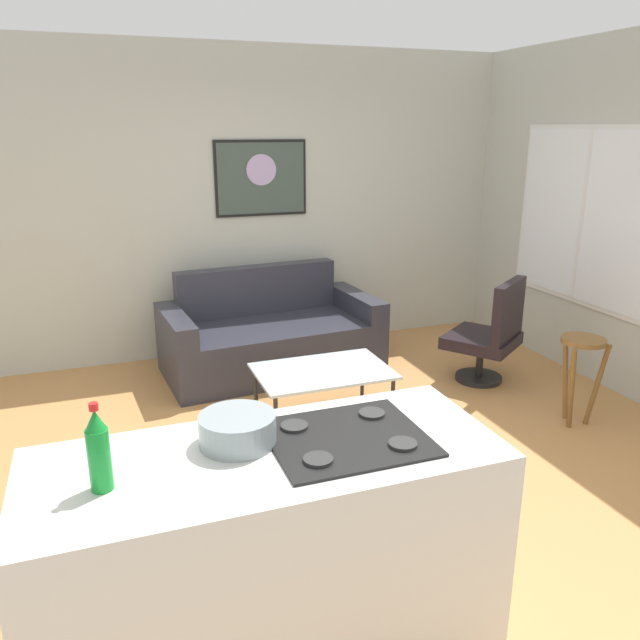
{
  "coord_description": "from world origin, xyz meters",
  "views": [
    {
      "loc": [
        -1.32,
        -3.32,
        2.09
      ],
      "look_at": [
        0.22,
        0.9,
        0.7
      ],
      "focal_mm": 35.12,
      "sensor_mm": 36.0,
      "label": 1
    }
  ],
  "objects_px": {
    "coffee_table": "(323,374)",
    "wall_painting": "(261,178)",
    "couch": "(270,338)",
    "soda_bottle": "(99,451)",
    "bar_stool": "(581,359)",
    "armchair": "(491,334)",
    "mixing_bowl": "(238,430)"
  },
  "relations": [
    {
      "from": "coffee_table",
      "to": "wall_painting",
      "type": "bearing_deg",
      "value": 88.79
    },
    {
      "from": "couch",
      "to": "soda_bottle",
      "type": "xyz_separation_m",
      "value": [
        -1.45,
        -3.14,
        0.78
      ]
    },
    {
      "from": "bar_stool",
      "to": "wall_painting",
      "type": "height_order",
      "value": "wall_painting"
    },
    {
      "from": "coffee_table",
      "to": "soda_bottle",
      "type": "height_order",
      "value": "soda_bottle"
    },
    {
      "from": "armchair",
      "to": "coffee_table",
      "type": "bearing_deg",
      "value": -172.28
    },
    {
      "from": "mixing_bowl",
      "to": "wall_painting",
      "type": "relative_size",
      "value": 0.34
    },
    {
      "from": "coffee_table",
      "to": "wall_painting",
      "type": "height_order",
      "value": "wall_painting"
    },
    {
      "from": "bar_stool",
      "to": "mixing_bowl",
      "type": "bearing_deg",
      "value": -157.03
    },
    {
      "from": "armchair",
      "to": "mixing_bowl",
      "type": "height_order",
      "value": "mixing_bowl"
    },
    {
      "from": "coffee_table",
      "to": "mixing_bowl",
      "type": "height_order",
      "value": "mixing_bowl"
    },
    {
      "from": "coffee_table",
      "to": "bar_stool",
      "type": "relative_size",
      "value": 1.47
    },
    {
      "from": "wall_painting",
      "to": "soda_bottle",
      "type": "bearing_deg",
      "value": -112.67
    },
    {
      "from": "coffee_table",
      "to": "couch",
      "type": "bearing_deg",
      "value": 93.62
    },
    {
      "from": "armchair",
      "to": "soda_bottle",
      "type": "relative_size",
      "value": 2.86
    },
    {
      "from": "mixing_bowl",
      "to": "bar_stool",
      "type": "bearing_deg",
      "value": 22.97
    },
    {
      "from": "armchair",
      "to": "soda_bottle",
      "type": "height_order",
      "value": "soda_bottle"
    },
    {
      "from": "armchair",
      "to": "bar_stool",
      "type": "distance_m",
      "value": 0.89
    },
    {
      "from": "couch",
      "to": "mixing_bowl",
      "type": "distance_m",
      "value": 3.21
    },
    {
      "from": "coffee_table",
      "to": "bar_stool",
      "type": "xyz_separation_m",
      "value": [
        1.72,
        -0.67,
        0.13
      ]
    },
    {
      "from": "armchair",
      "to": "wall_painting",
      "type": "xyz_separation_m",
      "value": [
        -1.54,
        1.53,
        1.21
      ]
    },
    {
      "from": "armchair",
      "to": "soda_bottle",
      "type": "bearing_deg",
      "value": -144.65
    },
    {
      "from": "armchair",
      "to": "bar_stool",
      "type": "height_order",
      "value": "armchair"
    },
    {
      "from": "wall_painting",
      "to": "mixing_bowl",
      "type": "bearing_deg",
      "value": -106.52
    },
    {
      "from": "armchair",
      "to": "wall_painting",
      "type": "height_order",
      "value": "wall_painting"
    },
    {
      "from": "couch",
      "to": "mixing_bowl",
      "type": "height_order",
      "value": "mixing_bowl"
    },
    {
      "from": "mixing_bowl",
      "to": "wall_painting",
      "type": "height_order",
      "value": "wall_painting"
    },
    {
      "from": "coffee_table",
      "to": "wall_painting",
      "type": "distance_m",
      "value": 2.15
    },
    {
      "from": "soda_bottle",
      "to": "wall_painting",
      "type": "height_order",
      "value": "wall_painting"
    },
    {
      "from": "coffee_table",
      "to": "mixing_bowl",
      "type": "distance_m",
      "value": 2.18
    },
    {
      "from": "armchair",
      "to": "bar_stool",
      "type": "bearing_deg",
      "value": -80.57
    },
    {
      "from": "armchair",
      "to": "mixing_bowl",
      "type": "bearing_deg",
      "value": -141.85
    },
    {
      "from": "soda_bottle",
      "to": "coffee_table",
      "type": "bearing_deg",
      "value": 52.54
    }
  ]
}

